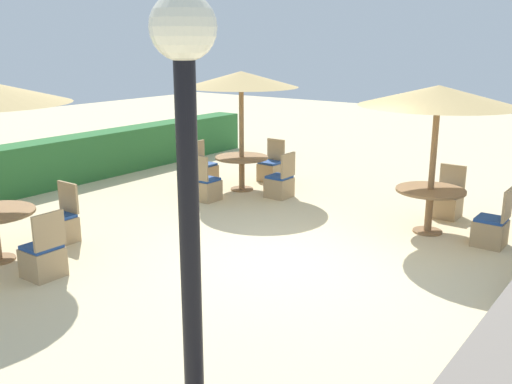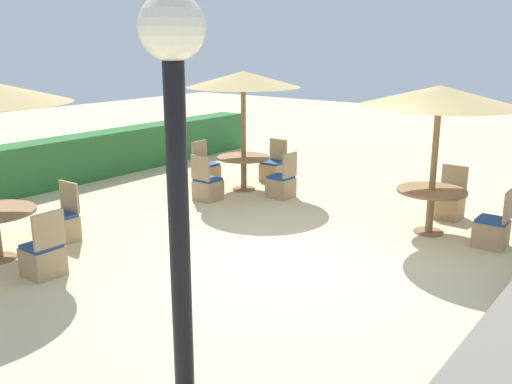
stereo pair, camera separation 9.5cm
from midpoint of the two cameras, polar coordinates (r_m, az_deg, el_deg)
ground_plane at (r=8.41m, az=2.98°, el=-6.57°), size 40.00×40.00×0.00m
hedge_row at (r=12.85m, az=-21.67°, el=2.31°), size 13.00×0.70×1.02m
lamp_post at (r=3.19m, az=-7.69°, el=1.73°), size 0.36×0.36×3.32m
patio_chair_back_left_east at (r=9.48m, az=-19.28°, el=-3.23°), size 0.46×0.46×0.93m
patio_chair_back_left_south at (r=8.18m, az=-20.80°, el=-6.22°), size 0.46×0.46×0.93m
parasol_front_right at (r=9.44m, az=17.49°, el=9.11°), size 2.49×2.49×2.41m
round_table_front_right at (r=9.72m, az=16.74°, el=-0.56°), size 1.12×1.12×0.74m
patio_chair_front_right_east at (r=10.76m, az=18.32°, el=-1.04°), size 0.46×0.46×0.93m
patio_chair_front_right_south at (r=9.49m, az=22.20°, el=-3.49°), size 0.46×0.46×0.93m
parasol_back_right at (r=11.80m, az=-1.73°, el=11.14°), size 2.34×2.34×2.48m
round_table_back_right at (r=12.03m, az=-1.67°, el=2.89°), size 1.12×1.12×0.72m
patio_chair_back_right_east at (r=12.90m, az=1.30°, el=2.28°), size 0.46×0.46×0.93m
patio_chair_back_right_north at (r=12.74m, az=-5.44°, el=2.05°), size 0.46×0.46×0.93m
patio_chair_back_right_west at (r=11.33m, az=-5.29°, el=0.45°), size 0.46×0.46×0.93m
patio_chair_back_right_south at (r=11.52m, az=2.16°, el=0.74°), size 0.46×0.46×0.93m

